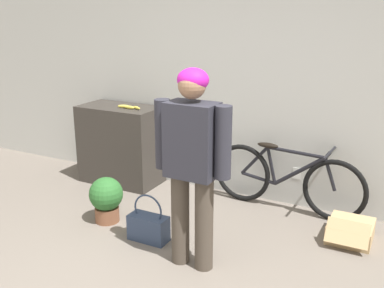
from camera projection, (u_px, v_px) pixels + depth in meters
wall_back at (250, 77)px, 4.58m from camera, size 8.00×0.07×2.60m
side_shelf at (121, 144)px, 5.21m from camera, size 0.92×0.50×0.90m
person at (192, 155)px, 3.34m from camera, size 0.62×0.24×1.56m
bicycle at (286, 179)px, 4.48m from camera, size 1.58×0.46×0.69m
banana at (129, 107)px, 4.96m from camera, size 0.31×0.09×0.04m
handbag at (148, 227)px, 3.94m from camera, size 0.35×0.17×0.43m
cardboard_box at (350, 231)px, 3.96m from camera, size 0.37×0.47×0.24m
potted_plant at (106, 198)px, 4.26m from camera, size 0.32×0.32×0.44m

